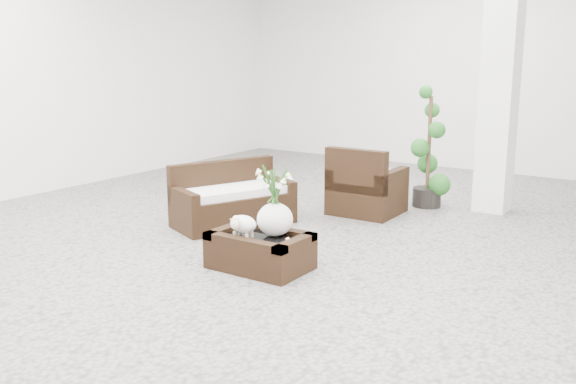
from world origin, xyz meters
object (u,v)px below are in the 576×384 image
Objects in this scene: loveseat at (233,195)px; topiary at (429,148)px; coffee_table at (260,252)px; armchair at (367,180)px.

topiary reaches higher than loveseat.
coffee_table is 3.31m from topiary.
armchair is 0.55× the size of topiary.
coffee_table is at bearing 92.57° from armchair.
loveseat is at bearing -125.15° from topiary.
loveseat is 0.89× the size of topiary.
topiary is (1.52, 2.16, 0.41)m from loveseat.
topiary is at bearing 84.10° from coffee_table.
armchair is (-0.15, 2.47, 0.27)m from coffee_table.
topiary reaches higher than coffee_table.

